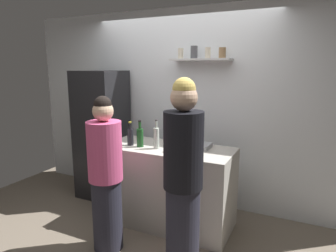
{
  "coord_description": "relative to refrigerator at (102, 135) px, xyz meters",
  "views": [
    {
      "loc": [
        1.57,
        -2.46,
        1.85
      ],
      "look_at": [
        0.15,
        0.51,
        1.19
      ],
      "focal_mm": 31.7,
      "sensor_mm": 36.0,
      "label": 1
    }
  ],
  "objects": [
    {
      "name": "wine_bottle_dark_glass",
      "position": [
        0.77,
        -0.45,
        0.15
      ],
      "size": [
        0.07,
        0.07,
        0.28
      ],
      "color": "black",
      "rests_on": "counter"
    },
    {
      "name": "back_wall_assembly",
      "position": [
        1.06,
        0.4,
        0.4
      ],
      "size": [
        4.8,
        0.32,
        2.6
      ],
      "color": "white",
      "rests_on": "ground"
    },
    {
      "name": "person_blonde",
      "position": [
        1.71,
        -1.1,
        -0.01
      ],
      "size": [
        0.34,
        0.34,
        1.77
      ],
      "rotation": [
        0.0,
        0.0,
        0.74
      ],
      "color": "#262633",
      "rests_on": "ground"
    },
    {
      "name": "person_pink_top",
      "position": [
        0.86,
        -1.06,
        -0.12
      ],
      "size": [
        0.34,
        0.34,
        1.58
      ],
      "rotation": [
        0.0,
        0.0,
        3.79
      ],
      "color": "#262633",
      "rests_on": "ground"
    },
    {
      "name": "ground_plane",
      "position": [
        1.06,
        -0.85,
        -0.9
      ],
      "size": [
        5.28,
        5.28,
        0.0
      ],
      "primitive_type": "plane",
      "color": "#726656"
    },
    {
      "name": "wine_bottle_amber_glass",
      "position": [
        1.51,
        -0.48,
        0.17
      ],
      "size": [
        0.07,
        0.07,
        0.35
      ],
      "color": "#472814",
      "rests_on": "counter"
    },
    {
      "name": "baking_pan",
      "position": [
        1.49,
        -0.21,
        0.06
      ],
      "size": [
        0.34,
        0.24,
        0.05
      ],
      "primitive_type": "cube",
      "color": "gray",
      "rests_on": "counter"
    },
    {
      "name": "counter",
      "position": [
        1.2,
        -0.34,
        -0.43
      ],
      "size": [
        1.51,
        0.67,
        0.94
      ],
      "primitive_type": "cube",
      "color": "#B7B2A8",
      "rests_on": "ground"
    },
    {
      "name": "wine_bottle_pale_glass",
      "position": [
        1.11,
        -0.44,
        0.17
      ],
      "size": [
        0.06,
        0.06,
        0.33
      ],
      "color": "#B2BFB2",
      "rests_on": "counter"
    },
    {
      "name": "water_bottle_plastic",
      "position": [
        0.65,
        -0.58,
        0.13
      ],
      "size": [
        0.08,
        0.08,
        0.2
      ],
      "color": "silver",
      "rests_on": "counter"
    },
    {
      "name": "utensil_holder",
      "position": [
        1.35,
        -0.47,
        0.1
      ],
      "size": [
        0.1,
        0.1,
        0.22
      ],
      "color": "#B2B2B7",
      "rests_on": "counter"
    },
    {
      "name": "wine_bottle_green_glass",
      "position": [
        0.9,
        -0.45,
        0.16
      ],
      "size": [
        0.08,
        0.08,
        0.31
      ],
      "color": "#19471E",
      "rests_on": "counter"
    },
    {
      "name": "refrigerator",
      "position": [
        0.0,
        0.0,
        0.0
      ],
      "size": [
        0.61,
        0.62,
        1.8
      ],
      "color": "black",
      "rests_on": "ground"
    }
  ]
}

